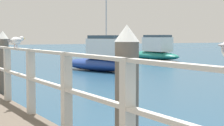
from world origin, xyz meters
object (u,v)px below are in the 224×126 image
(boat_1, at_px, (154,52))
(boat_3, at_px, (101,59))
(seagull_background, at_px, (16,40))
(dock_piling_far, at_px, (3,67))
(boat_5, at_px, (108,51))
(dock_piling_near, at_px, (127,101))

(boat_1, relative_size, boat_3, 1.10)
(seagull_background, bearing_deg, dock_piling_far, 133.06)
(seagull_background, height_order, boat_3, boat_3)
(dock_piling_far, height_order, boat_5, boat_5)
(dock_piling_near, height_order, boat_3, dock_piling_near)
(dock_piling_near, height_order, boat_1, dock_piling_near)
(boat_5, bearing_deg, boat_1, -113.44)
(dock_piling_far, bearing_deg, boat_5, 55.69)
(boat_3, bearing_deg, seagull_background, 36.51)
(boat_3, bearing_deg, boat_5, -137.96)
(dock_piling_far, xyz_separation_m, boat_5, (14.25, 20.88, -0.57))
(dock_piling_far, bearing_deg, dock_piling_near, -90.00)
(dock_piling_near, relative_size, dock_piling_far, 1.00)
(dock_piling_near, height_order, dock_piling_far, same)
(boat_5, bearing_deg, dock_piling_near, -137.91)
(dock_piling_near, distance_m, boat_5, 30.42)
(dock_piling_near, relative_size, seagull_background, 4.52)
(dock_piling_far, xyz_separation_m, boat_3, (6.36, 6.97, -0.34))
(dock_piling_near, bearing_deg, dock_piling_far, 90.00)
(boat_3, bearing_deg, dock_piling_far, 29.22)
(dock_piling_near, distance_m, seagull_background, 3.47)
(boat_3, bearing_deg, boat_1, -158.38)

